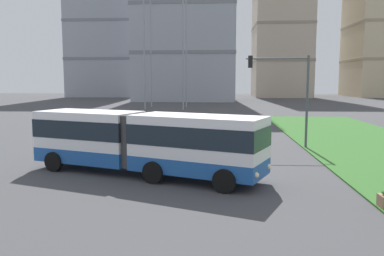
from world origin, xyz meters
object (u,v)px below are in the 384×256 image
Objects in this scene: apartment_tower_centre at (282,10)px; apartment_tower_eastcentre at (383,8)px; traffic_light_far_right at (287,85)px; articulated_bus at (144,141)px; apartment_tower_west at (105,7)px; car_white_van at (119,130)px.

apartment_tower_eastcentre is at bearing 6.85° from apartment_tower_centre.
traffic_light_far_right is 98.38m from apartment_tower_eastcentre.
apartment_tower_eastcentre is at bearing 63.46° from articulated_bus.
articulated_bus is 11.92m from traffic_light_far_right.
car_white_van is at bearing -73.62° from apartment_tower_west.
traffic_light_far_right is at bearing -98.24° from apartment_tower_centre.
traffic_light_far_right is 0.13× the size of apartment_tower_west.
car_white_van is 0.09× the size of apartment_tower_eastcentre.
apartment_tower_west reaches higher than articulated_bus.
car_white_van is 0.73× the size of traffic_light_far_right.
traffic_light_far_right is 0.13× the size of apartment_tower_centre.
apartment_tower_centre is at bearing 81.76° from traffic_light_far_right.
apartment_tower_west is at bearing -177.51° from apartment_tower_eastcentre.
traffic_light_far_right reaches higher than car_white_van.
apartment_tower_centre is (24.40, 81.50, 22.40)m from car_white_van.
apartment_tower_eastcentre reaches higher than articulated_bus.
apartment_tower_centre reaches higher than articulated_bus.
articulated_bus is at bearing -102.37° from apartment_tower_centre.
car_white_van is 0.09× the size of apartment_tower_west.
car_white_van is at bearing -106.67° from apartment_tower_centre.
apartment_tower_centre is 27.87m from apartment_tower_eastcentre.
apartment_tower_centre is at bearing 73.33° from car_white_van.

